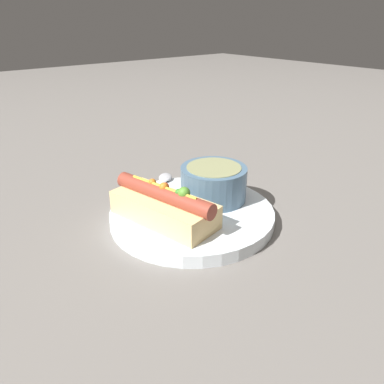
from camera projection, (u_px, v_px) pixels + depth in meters
name	position (u px, v px, depth m)	size (l,w,h in m)	color
ground_plane	(192.00, 220.00, 0.59)	(4.00, 4.00, 0.00)	slate
dinner_plate	(192.00, 214.00, 0.58)	(0.25, 0.25, 0.02)	white
hot_dog	(163.00, 205.00, 0.54)	(0.17, 0.10, 0.06)	#E5C17F
soup_bowl	(214.00, 181.00, 0.60)	(0.11, 0.11, 0.06)	slate
spoon	(164.00, 181.00, 0.67)	(0.12, 0.11, 0.01)	#B7B7BC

